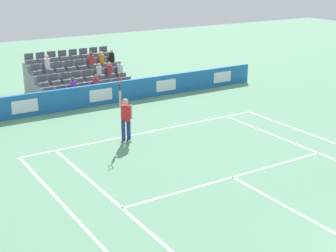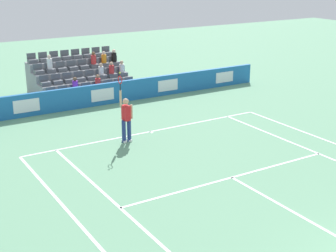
# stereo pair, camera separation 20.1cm
# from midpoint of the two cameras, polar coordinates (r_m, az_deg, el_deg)

# --- Properties ---
(line_baseline) EXTENTS (10.97, 0.10, 0.01)m
(line_baseline) POSITION_cam_midpoint_polar(r_m,az_deg,el_deg) (20.94, -2.41, -0.65)
(line_baseline) COLOR white
(line_baseline) RESTS_ON ground
(line_service) EXTENTS (8.23, 0.10, 0.01)m
(line_service) POSITION_cam_midpoint_polar(r_m,az_deg,el_deg) (16.72, 7.05, -5.83)
(line_service) COLOR white
(line_service) RESTS_ON ground
(line_centre_service) EXTENTS (0.10, 6.40, 0.01)m
(line_centre_service) POSITION_cam_midpoint_polar(r_m,az_deg,el_deg) (14.65, 15.05, -10.03)
(line_centre_service) COLOR white
(line_centre_service) RESTS_ON ground
(line_singles_sideline_left) EXTENTS (0.10, 11.89, 0.01)m
(line_singles_sideline_left) POSITION_cam_midpoint_polar(r_m,az_deg,el_deg) (14.33, -4.87, -10.08)
(line_singles_sideline_left) COLOR white
(line_singles_sideline_left) RESTS_ON ground
(line_singles_sideline_right) EXTENTS (0.10, 11.89, 0.01)m
(line_singles_sideline_right) POSITION_cam_midpoint_polar(r_m,az_deg,el_deg) (19.14, 17.57, -3.39)
(line_singles_sideline_right) COLOR white
(line_singles_sideline_right) RESTS_ON ground
(line_doubles_sideline_left) EXTENTS (0.10, 11.89, 0.01)m
(line_doubles_sideline_left) POSITION_cam_midpoint_polar(r_m,az_deg,el_deg) (13.85, -10.00, -11.41)
(line_doubles_sideline_left) COLOR white
(line_doubles_sideline_left) RESTS_ON ground
(line_centre_mark) EXTENTS (0.10, 0.20, 0.01)m
(line_centre_mark) POSITION_cam_midpoint_polar(r_m,az_deg,el_deg) (20.85, -2.27, -0.73)
(line_centre_mark) COLOR white
(line_centre_mark) RESTS_ON ground
(sponsor_barrier) EXTENTS (18.99, 0.22, 1.07)m
(sponsor_barrier) POSITION_cam_midpoint_polar(r_m,az_deg,el_deg) (24.96, -8.02, 3.59)
(sponsor_barrier) COLOR #1E66AD
(sponsor_barrier) RESTS_ON ground
(tennis_player) EXTENTS (0.53, 0.37, 2.85)m
(tennis_player) POSITION_cam_midpoint_polar(r_m,az_deg,el_deg) (19.51, -5.18, 0.91)
(tennis_player) COLOR navy
(tennis_player) RESTS_ON ground
(stadium_stand) EXTENTS (4.96, 3.80, 2.20)m
(stadium_stand) POSITION_cam_midpoint_polar(r_m,az_deg,el_deg) (27.56, -10.55, 5.18)
(stadium_stand) COLOR gray
(stadium_stand) RESTS_ON ground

